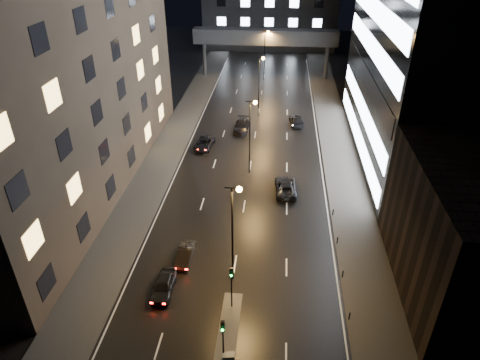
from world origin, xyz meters
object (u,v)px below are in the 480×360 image
(car_toward_a, at_px, (286,187))
(car_away_a, at_px, (164,286))
(car_away_d, at_px, (242,126))
(car_toward_b, at_px, (296,120))
(car_away_b, at_px, (185,255))
(car_away_c, at_px, (204,144))
(utility_cabinet, at_px, (228,359))

(car_toward_a, bearing_deg, car_away_a, 54.82)
(car_away_d, height_order, car_toward_b, car_away_d)
(car_away_a, relative_size, car_away_b, 1.08)
(car_away_c, xyz_separation_m, car_toward_a, (12.05, -11.10, 0.05))
(car_away_d, bearing_deg, car_away_c, -124.87)
(car_away_a, bearing_deg, utility_cabinet, -46.34)
(car_away_c, distance_m, car_away_d, 8.29)
(car_toward_a, xyz_separation_m, car_toward_b, (1.64, 21.16, -0.04))
(car_away_a, relative_size, car_toward_b, 0.87)
(car_toward_b, height_order, utility_cabinet, car_toward_b)
(car_away_d, bearing_deg, car_toward_a, -66.48)
(car_away_b, xyz_separation_m, car_toward_b, (11.40, 34.68, 0.06))
(car_away_a, height_order, car_toward_b, car_away_a)
(car_away_c, bearing_deg, car_away_b, -77.76)
(car_away_b, xyz_separation_m, car_away_d, (2.64, 31.27, 0.14))
(car_away_a, height_order, car_away_d, car_away_d)
(car_away_b, distance_m, car_away_d, 31.38)
(utility_cabinet, bearing_deg, car_away_c, 93.67)
(utility_cabinet, bearing_deg, car_away_b, 107.76)
(car_away_c, height_order, car_toward_a, car_toward_a)
(car_away_b, bearing_deg, car_away_d, 86.37)
(utility_cabinet, bearing_deg, car_toward_a, 71.75)
(car_away_a, relative_size, car_away_d, 0.79)
(car_toward_a, bearing_deg, car_away_b, 50.12)
(car_away_c, xyz_separation_m, car_away_d, (4.94, 6.66, 0.09))
(car_away_b, relative_size, car_toward_a, 0.73)
(car_away_a, height_order, car_away_b, car_away_a)
(car_away_b, height_order, car_away_c, car_away_c)
(car_toward_a, bearing_deg, car_toward_b, -98.49)
(utility_cabinet, bearing_deg, car_away_a, 125.25)
(car_away_c, bearing_deg, car_away_d, 60.37)
(car_toward_b, relative_size, utility_cabinet, 4.65)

